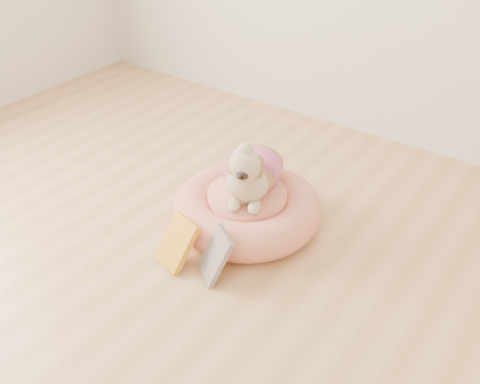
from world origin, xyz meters
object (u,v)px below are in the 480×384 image
Objects in this scene: pet_bed at (247,209)px; book_yellow at (177,243)px; dog at (251,161)px; book_white at (215,256)px.

pet_bed is 0.36m from book_yellow.
book_yellow is (-0.09, -0.36, -0.21)m from dog.
book_white is (0.09, -0.33, 0.02)m from pet_bed.
dog is (0.01, 0.01, 0.23)m from pet_bed.
dog reaches higher than book_yellow.
pet_bed is 1.57× the size of dog.
book_yellow is 1.01× the size of book_white.
pet_bed is 3.06× the size of book_yellow.
dog is 1.98× the size of book_white.
pet_bed is at bearing -157.98° from dog.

